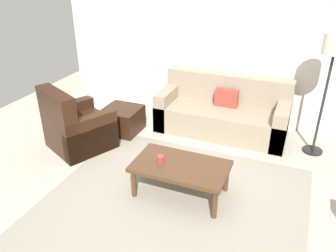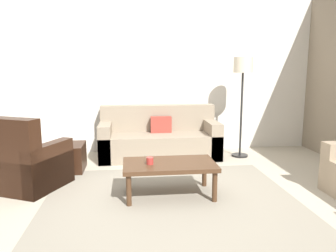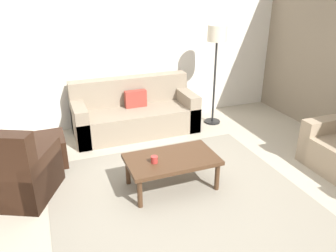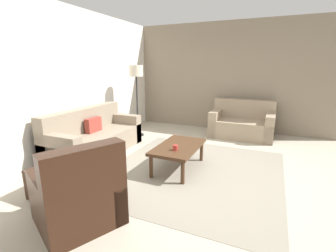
{
  "view_description": "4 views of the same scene",
  "coord_description": "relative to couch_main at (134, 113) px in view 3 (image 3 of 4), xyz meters",
  "views": [
    {
      "loc": [
        1.13,
        -2.86,
        2.6
      ],
      "look_at": [
        -0.18,
        0.34,
        0.85
      ],
      "focal_mm": 36.58,
      "sensor_mm": 36.0,
      "label": 1
    },
    {
      "loc": [
        -0.46,
        -3.5,
        1.52
      ],
      "look_at": [
        -0.02,
        0.22,
        0.86
      ],
      "focal_mm": 35.23,
      "sensor_mm": 36.0,
      "label": 2
    },
    {
      "loc": [
        -1.32,
        -3.03,
        2.38
      ],
      "look_at": [
        0.05,
        0.54,
        0.71
      ],
      "focal_mm": 35.84,
      "sensor_mm": 36.0,
      "label": 3
    },
    {
      "loc": [
        -3.5,
        -1.09,
        1.68
      ],
      "look_at": [
        -0.11,
        0.41,
        0.75
      ],
      "focal_mm": 25.5,
      "sensor_mm": 36.0,
      "label": 4
    }
  ],
  "objects": [
    {
      "name": "ground_plane",
      "position": [
        -0.04,
        -2.12,
        -0.3
      ],
      "size": [
        8.0,
        8.0,
        0.0
      ],
      "primitive_type": "plane",
      "color": "#B2A893"
    },
    {
      "name": "rear_partition",
      "position": [
        -0.04,
        0.48,
        1.1
      ],
      "size": [
        6.0,
        0.12,
        2.8
      ],
      "primitive_type": "cube",
      "color": "silver",
      "rests_on": "ground_plane"
    },
    {
      "name": "area_rug",
      "position": [
        -0.04,
        -2.12,
        -0.3
      ],
      "size": [
        2.94,
        2.74,
        0.01
      ],
      "primitive_type": "cube",
      "color": "gray",
      "rests_on": "ground_plane"
    },
    {
      "name": "couch_main",
      "position": [
        0.0,
        0.0,
        0.0
      ],
      "size": [
        2.02,
        0.85,
        0.88
      ],
      "color": "gray",
      "rests_on": "ground_plane"
    },
    {
      "name": "armchair_leather",
      "position": [
        -1.84,
        -1.42,
        0.01
      ],
      "size": [
        1.07,
        1.07,
        0.95
      ],
      "color": "black",
      "rests_on": "ground_plane"
    },
    {
      "name": "ottoman",
      "position": [
        -1.48,
        -0.67,
        -0.1
      ],
      "size": [
        0.56,
        0.56,
        0.4
      ],
      "primitive_type": "cube",
      "color": "black",
      "rests_on": "ground_plane"
    },
    {
      "name": "coffee_table",
      "position": [
        -0.04,
        -1.85,
        0.06
      ],
      "size": [
        1.1,
        0.64,
        0.41
      ],
      "color": "#472D1C",
      "rests_on": "ground_plane"
    },
    {
      "name": "cup",
      "position": [
        -0.28,
        -1.89,
        0.15
      ],
      "size": [
        0.08,
        0.08,
        0.08
      ],
      "primitive_type": "cylinder",
      "color": "#B2332D",
      "rests_on": "coffee_table"
    },
    {
      "name": "lamp_standing",
      "position": [
        1.41,
        -0.2,
        1.11
      ],
      "size": [
        0.32,
        0.32,
        1.71
      ],
      "color": "black",
      "rests_on": "ground_plane"
    }
  ]
}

